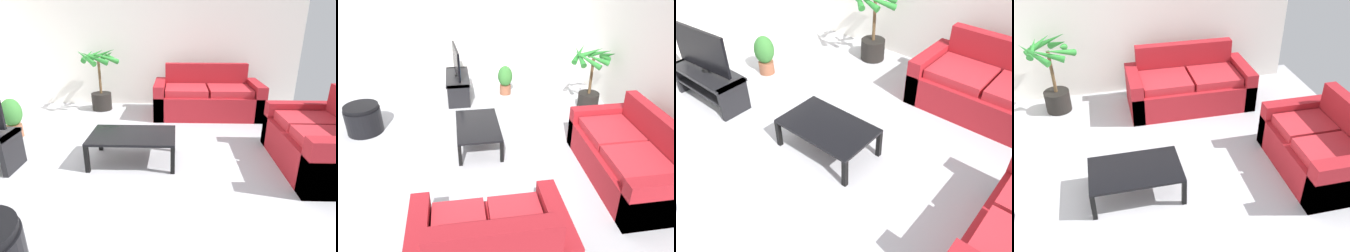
{
  "view_description": "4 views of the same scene",
  "coord_description": "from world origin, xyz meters",
  "views": [
    {
      "loc": [
        0.57,
        -2.66,
        1.65
      ],
      "look_at": [
        0.47,
        0.57,
        0.41
      ],
      "focal_mm": 29.52,
      "sensor_mm": 36.0,
      "label": 1
    },
    {
      "loc": [
        4.38,
        0.17,
        2.75
      ],
      "look_at": [
        0.39,
        0.8,
        0.49
      ],
      "focal_mm": 35.18,
      "sensor_mm": 36.0,
      "label": 2
    },
    {
      "loc": [
        2.13,
        -1.79,
        2.75
      ],
      "look_at": [
        0.3,
        0.39,
        0.5
      ],
      "focal_mm": 37.98,
      "sensor_mm": 36.0,
      "label": 3
    },
    {
      "loc": [
        -0.19,
        -2.83,
        3.09
      ],
      "look_at": [
        0.69,
        0.89,
        0.53
      ],
      "focal_mm": 40.26,
      "sensor_mm": 36.0,
      "label": 4
    }
  ],
  "objects": [
    {
      "name": "ground_plane",
      "position": [
        0.0,
        0.0,
        0.0
      ],
      "size": [
        6.6,
        6.6,
        0.0
      ],
      "primitive_type": "plane",
      "color": "#B2B2B7"
    },
    {
      "name": "wall_back",
      "position": [
        0.0,
        3.0,
        1.35
      ],
      "size": [
        6.0,
        0.06,
        2.7
      ],
      "primitive_type": "cube",
      "color": "silver",
      "rests_on": "ground"
    },
    {
      "name": "couch_main",
      "position": [
        1.13,
        2.28,
        0.3
      ],
      "size": [
        1.9,
        0.9,
        0.9
      ],
      "color": "maroon",
      "rests_on": "ground"
    },
    {
      "name": "couch_loveseat",
      "position": [
        2.28,
        0.35,
        0.3
      ],
      "size": [
        0.9,
        1.43,
        0.9
      ],
      "color": "maroon",
      "rests_on": "ground"
    },
    {
      "name": "coffee_table",
      "position": [
        0.04,
        0.42,
        0.32
      ],
      "size": [
        1.03,
        0.64,
        0.36
      ],
      "color": "black",
      "rests_on": "ground"
    },
    {
      "name": "potted_palm",
      "position": [
        -0.9,
        2.54,
        0.55
      ],
      "size": [
        0.82,
        0.77,
        1.18
      ],
      "color": "black",
      "rests_on": "ground"
    },
    {
      "name": "potted_plant_small",
      "position": [
        -1.86,
        1.13,
        0.32
      ],
      "size": [
        0.3,
        0.3,
        0.59
      ],
      "color": "brown",
      "rests_on": "ground"
    }
  ]
}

